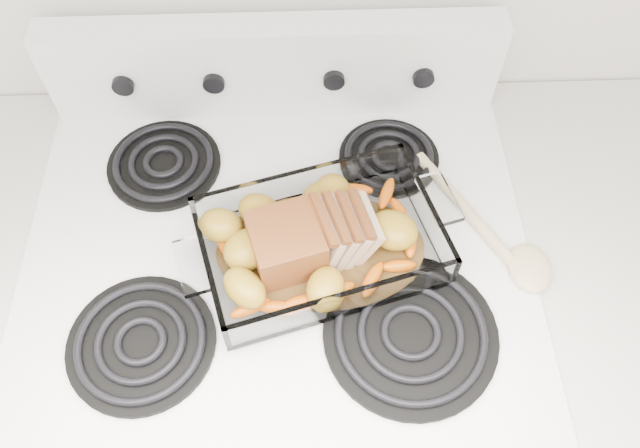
{
  "coord_description": "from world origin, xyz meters",
  "views": [
    {
      "loc": [
        0.05,
        1.15,
        1.77
      ],
      "look_at": [
        0.07,
        1.65,
        0.99
      ],
      "focal_mm": 35.0,
      "sensor_mm": 36.0,
      "label": 1
    }
  ],
  "objects_px": {
    "electric_range": "(289,351)",
    "pork_roast": "(302,236)",
    "baking_dish": "(320,246)",
    "counter_right": "(590,343)"
  },
  "relations": [
    {
      "from": "electric_range",
      "to": "counter_right",
      "type": "relative_size",
      "value": 1.2
    },
    {
      "from": "electric_range",
      "to": "baking_dish",
      "type": "xyz_separation_m",
      "value": [
        0.07,
        -0.02,
        0.48
      ]
    },
    {
      "from": "electric_range",
      "to": "baking_dish",
      "type": "bearing_deg",
      "value": -19.72
    },
    {
      "from": "pork_roast",
      "to": "baking_dish",
      "type": "bearing_deg",
      "value": -17.14
    },
    {
      "from": "counter_right",
      "to": "pork_roast",
      "type": "distance_m",
      "value": 0.82
    },
    {
      "from": "electric_range",
      "to": "pork_roast",
      "type": "xyz_separation_m",
      "value": [
        0.04,
        -0.02,
        0.51
      ]
    },
    {
      "from": "baking_dish",
      "to": "pork_roast",
      "type": "relative_size",
      "value": 1.85
    },
    {
      "from": "electric_range",
      "to": "pork_roast",
      "type": "bearing_deg",
      "value": -30.65
    },
    {
      "from": "baking_dish",
      "to": "pork_roast",
      "type": "height_order",
      "value": "pork_roast"
    },
    {
      "from": "electric_range",
      "to": "counter_right",
      "type": "xyz_separation_m",
      "value": [
        0.66,
        -0.0,
        -0.02
      ]
    }
  ]
}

